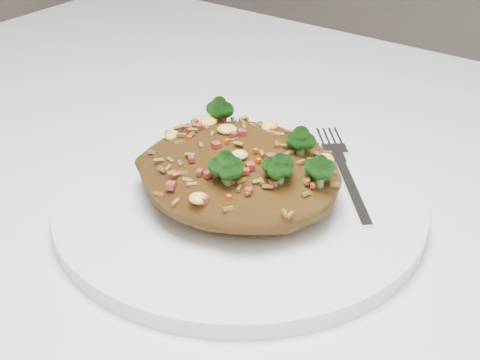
% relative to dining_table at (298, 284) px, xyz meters
% --- Properties ---
extents(dining_table, '(1.20, 0.80, 0.75)m').
position_rel_dining_table_xyz_m(dining_table, '(0.00, 0.00, 0.00)').
color(dining_table, white).
rests_on(dining_table, ground).
extents(plate, '(0.30, 0.30, 0.01)m').
position_rel_dining_table_xyz_m(plate, '(-0.03, -0.04, 0.10)').
color(plate, white).
rests_on(plate, dining_table).
extents(fried_rice, '(0.17, 0.15, 0.07)m').
position_rel_dining_table_xyz_m(fried_rice, '(-0.03, -0.05, 0.14)').
color(fried_rice, brown).
rests_on(fried_rice, plate).
extents(fork, '(0.12, 0.13, 0.00)m').
position_rel_dining_table_xyz_m(fork, '(0.02, 0.03, 0.11)').
color(fork, silver).
rests_on(fork, plate).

